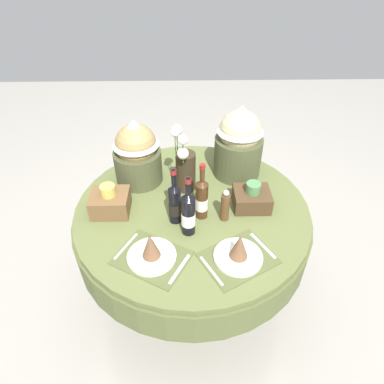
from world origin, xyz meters
The scene contains 13 objects.
ground centered at (0.00, 0.00, 0.00)m, with size 8.00×8.00×0.00m, color #9E998E.
dining_table centered at (0.00, 0.00, 0.62)m, with size 1.37×1.37×0.77m.
place_setting_left centered at (-0.20, -0.38, 0.81)m, with size 0.42×0.39×0.16m.
place_setting_right centered at (0.22, -0.39, 0.81)m, with size 0.42×0.39×0.16m.
flower_vase centered at (-0.04, 0.16, 0.94)m, with size 0.14×0.18×0.43m.
wine_bottle_left centered at (0.05, -0.08, 0.89)m, with size 0.07×0.07×0.34m.
wine_bottle_centre centered at (-0.09, -0.11, 0.89)m, with size 0.07×0.07×0.34m.
wine_bottle_rear centered at (-0.02, -0.20, 0.90)m, with size 0.07×0.07×0.35m.
pepper_mill centered at (0.17, -0.10, 0.86)m, with size 0.05×0.05×0.20m.
gift_tub_back_left centered at (-0.33, 0.27, 0.99)m, with size 0.29×0.29×0.42m.
gift_tub_back_right centered at (0.29, 0.33, 1.02)m, with size 0.30×0.30×0.47m.
woven_basket_side_left centered at (-0.46, -0.03, 0.83)m, with size 0.21×0.18×0.18m.
woven_basket_side_right centered at (0.34, 0.00, 0.83)m, with size 0.20×0.18×0.16m.
Camera 1 is at (-0.03, -1.45, 2.05)m, focal length 31.44 mm.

